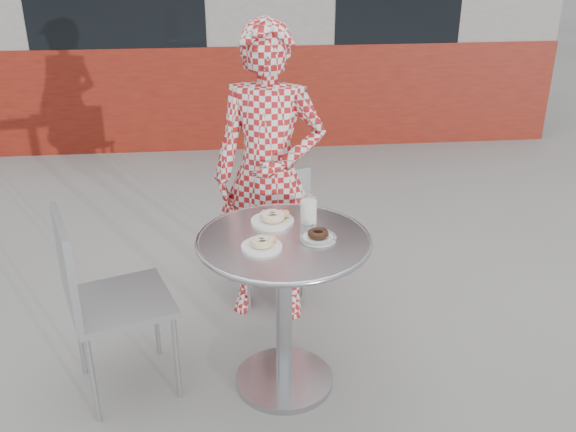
{
  "coord_description": "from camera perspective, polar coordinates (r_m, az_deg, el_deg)",
  "views": [
    {
      "loc": [
        -0.26,
        -2.51,
        2.07
      ],
      "look_at": [
        -0.0,
        0.08,
        0.86
      ],
      "focal_mm": 40.0,
      "sensor_mm": 36.0,
      "label": 1
    }
  ],
  "objects": [
    {
      "name": "plate_far",
      "position": [
        2.97,
        -1.33,
        -0.21
      ],
      "size": [
        0.2,
        0.2,
        0.05
      ],
      "rotation": [
        0.0,
        0.0,
        -0.05
      ],
      "color": "white",
      "rests_on": "bistro_table"
    },
    {
      "name": "chair_left",
      "position": [
        3.17,
        -14.51,
        -10.34
      ],
      "size": [
        0.57,
        0.56,
        0.93
      ],
      "rotation": [
        0.0,
        0.0,
        1.91
      ],
      "color": "#A5A7AD",
      "rests_on": "ground"
    },
    {
      "name": "chair_far",
      "position": [
        3.86,
        -1.97,
        -3.25
      ],
      "size": [
        0.5,
        0.5,
        0.84
      ],
      "rotation": [
        0.0,
        0.0,
        3.45
      ],
      "color": "#A5A7AD",
      "rests_on": "ground"
    },
    {
      "name": "ground",
      "position": [
        3.27,
        0.17,
        -14.51
      ],
      "size": [
        60.0,
        60.0,
        0.0
      ],
      "primitive_type": "plane",
      "color": "gray",
      "rests_on": "ground"
    },
    {
      "name": "seated_person",
      "position": [
        3.43,
        -1.7,
        3.5
      ],
      "size": [
        0.68,
        0.53,
        1.65
      ],
      "primitive_type": "imported",
      "rotation": [
        0.0,
        0.0,
        -0.24
      ],
      "color": "#A4191C",
      "rests_on": "ground"
    },
    {
      "name": "plate_near",
      "position": [
        2.74,
        -2.31,
        -2.48
      ],
      "size": [
        0.18,
        0.18,
        0.05
      ],
      "rotation": [
        0.0,
        0.0,
        0.16
      ],
      "color": "white",
      "rests_on": "bistro_table"
    },
    {
      "name": "plate_checker",
      "position": [
        2.82,
        2.69,
        -1.8
      ],
      "size": [
        0.16,
        0.16,
        0.04
      ],
      "rotation": [
        0.0,
        0.0,
        -0.25
      ],
      "color": "white",
      "rests_on": "bistro_table"
    },
    {
      "name": "bistro_table",
      "position": [
        2.92,
        -0.37,
        -5.39
      ],
      "size": [
        0.79,
        0.79,
        0.8
      ],
      "rotation": [
        0.0,
        0.0,
        -0.11
      ],
      "color": "silver",
      "rests_on": "ground"
    },
    {
      "name": "milk_cup",
      "position": [
        2.95,
        1.84,
        0.48
      ],
      "size": [
        0.08,
        0.08,
        0.13
      ],
      "rotation": [
        0.0,
        0.0,
        0.12
      ],
      "color": "white",
      "rests_on": "bistro_table"
    }
  ]
}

